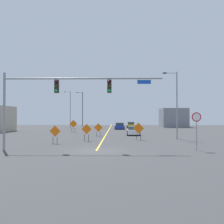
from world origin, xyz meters
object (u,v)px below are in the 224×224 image
object	(u,v)px
street_lamp_mid_right	(82,108)
construction_sign_median_far	(138,129)
traffic_signal_assembly	(59,92)
stop_sign	(197,124)
construction_sign_right_lane	(87,130)
street_lamp_far_left	(176,102)
street_lamp_near_right	(70,108)
car_yellow_approaching	(131,125)
construction_sign_right_shoulder	(55,132)
car_blue_passing	(120,126)
car_white_near	(133,131)
construction_sign_left_shoulder	(73,124)
construction_sign_median_near	(98,128)

from	to	relation	value
street_lamp_mid_right	construction_sign_median_far	distance (m)	44.26
traffic_signal_assembly	stop_sign	xyz separation A→B (m)	(11.18, 0.10, -2.61)
construction_sign_right_lane	street_lamp_far_left	bearing A→B (deg)	13.95
traffic_signal_assembly	construction_sign_right_lane	world-z (taller)	traffic_signal_assembly
street_lamp_near_right	car_yellow_approaching	xyz separation A→B (m)	(14.81, 2.81, -4.15)
stop_sign	construction_sign_median_far	size ratio (longest dim) A/B	1.51
street_lamp_far_left	construction_sign_right_shoulder	distance (m)	15.00
street_lamp_near_right	car_blue_passing	distance (m)	13.58
street_lamp_far_left	car_white_near	world-z (taller)	street_lamp_far_left
stop_sign	car_blue_passing	size ratio (longest dim) A/B	0.72
street_lamp_far_left	construction_sign_right_shoulder	size ratio (longest dim) A/B	4.40
street_lamp_near_right	stop_sign	bearing A→B (deg)	-67.64
street_lamp_near_right	construction_sign_right_lane	size ratio (longest dim) A/B	4.57
construction_sign_left_shoulder	construction_sign_right_lane	size ratio (longest dim) A/B	1.14
street_lamp_near_right	street_lamp_far_left	distance (m)	36.89
construction_sign_median_near	street_lamp_near_right	bearing A→B (deg)	107.76
car_white_near	car_yellow_approaching	xyz separation A→B (m)	(1.07, 27.03, 0.07)
traffic_signal_assembly	street_lamp_near_right	bearing A→B (deg)	98.59
street_lamp_mid_right	construction_sign_median_far	xyz separation A→B (m)	(12.15, -42.38, -3.97)
car_blue_passing	construction_sign_right_lane	bearing A→B (deg)	-97.84
street_lamp_mid_right	construction_sign_median_near	bearing A→B (deg)	-79.31
traffic_signal_assembly	car_white_near	distance (m)	20.65
street_lamp_far_left	construction_sign_left_shoulder	bearing A→B (deg)	134.70
construction_sign_median_near	car_white_near	xyz separation A→B (m)	(5.08, 2.81, -0.53)
street_lamp_far_left	construction_sign_median_near	bearing A→B (deg)	153.52
street_lamp_near_right	street_lamp_far_left	size ratio (longest dim) A/B	1.08
stop_sign	street_lamp_far_left	world-z (taller)	street_lamp_far_left
street_lamp_near_right	car_white_near	distance (m)	28.17
traffic_signal_assembly	construction_sign_right_shoulder	bearing A→B (deg)	105.65
street_lamp_mid_right	car_blue_passing	world-z (taller)	street_lamp_mid_right
street_lamp_mid_right	construction_sign_left_shoulder	distance (m)	26.97
street_lamp_far_left	construction_sign_right_shoulder	xyz separation A→B (m)	(-13.57, -5.44, -3.36)
street_lamp_near_right	construction_sign_right_lane	world-z (taller)	street_lamp_near_right
construction_sign_median_far	car_yellow_approaching	bearing A→B (deg)	88.45
construction_sign_median_near	car_blue_passing	world-z (taller)	construction_sign_median_near
stop_sign	construction_sign_right_lane	size ratio (longest dim) A/B	1.59
construction_sign_right_lane	car_blue_passing	distance (m)	29.81
street_lamp_far_left	street_lamp_mid_right	bearing A→B (deg)	111.88
street_lamp_near_right	construction_sign_left_shoulder	bearing A→B (deg)	-78.20
street_lamp_far_left	car_yellow_approaching	distance (m)	35.14
stop_sign	street_lamp_mid_right	bearing A→B (deg)	106.84
stop_sign	car_blue_passing	world-z (taller)	stop_sign
traffic_signal_assembly	construction_sign_right_shoulder	world-z (taller)	traffic_signal_assembly
car_yellow_approaching	stop_sign	bearing A→B (deg)	-86.39
street_lamp_mid_right	street_lamp_far_left	distance (m)	45.00
street_lamp_mid_right	car_white_near	bearing A→B (deg)	-70.53
car_blue_passing	construction_sign_median_far	bearing A→B (deg)	-85.95
traffic_signal_assembly	street_lamp_mid_right	size ratio (longest dim) A/B	1.35
car_white_near	stop_sign	bearing A→B (deg)	-78.11
street_lamp_mid_right	construction_sign_right_shoulder	distance (m)	47.47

